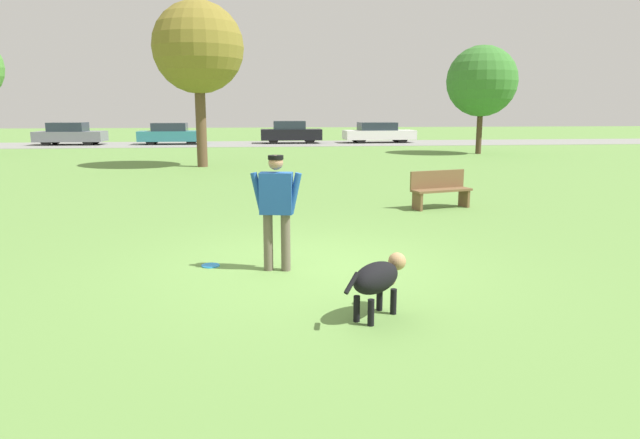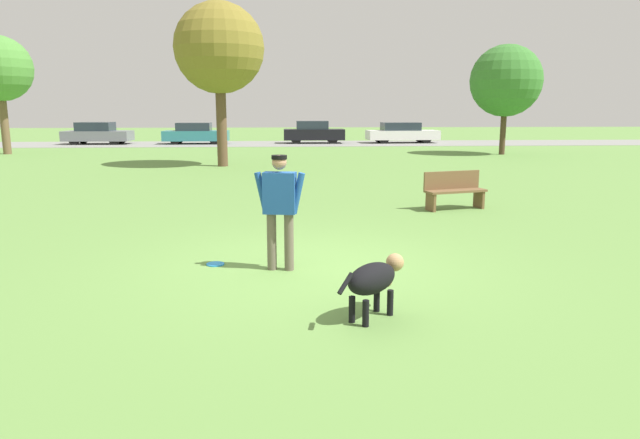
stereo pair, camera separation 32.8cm
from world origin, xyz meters
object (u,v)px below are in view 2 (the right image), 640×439
object	(u,v)px
parked_car_grey	(97,133)
parked_car_black	(314,132)
person	(280,203)
park_bench	(454,189)
parked_car_teal	(196,134)
dog	(375,279)
tree_far_right	(506,81)
tree_mid_center	(219,49)
parked_car_white	(402,133)
frisbee	(215,264)

from	to	relation	value
parked_car_grey	parked_car_black	world-z (taller)	parked_car_black
person	park_bench	size ratio (longest dim) A/B	1.10
person	parked_car_teal	world-z (taller)	person
dog	parked_car_black	distance (m)	31.12
dog	tree_far_right	world-z (taller)	tree_far_right
parked_car_black	park_bench	distance (m)	24.58
tree_far_right	parked_car_grey	bearing A→B (deg)	156.91
tree_mid_center	parked_car_black	bearing A→B (deg)	73.36
person	parked_car_teal	xyz separation A→B (m)	(-5.42, 28.95, -0.30)
dog	tree_mid_center	distance (m)	17.41
dog	tree_far_right	size ratio (longest dim) A/B	0.16
dog	parked_car_white	bearing A→B (deg)	33.09
parked_car_teal	park_bench	world-z (taller)	parked_car_teal
parked_car_grey	parked_car_black	size ratio (longest dim) A/B	1.05
parked_car_teal	park_bench	distance (m)	26.00
parked_car_teal	parked_car_grey	bearing A→B (deg)	178.40
frisbee	tree_mid_center	bearing A→B (deg)	95.35
dog	tree_far_right	bearing A→B (deg)	21.05
parked_car_white	parked_car_black	bearing A→B (deg)	177.22
parked_car_grey	park_bench	bearing A→B (deg)	-56.86
parked_car_grey	parked_car_white	xyz separation A→B (m)	(19.29, 0.07, -0.01)
person	dog	size ratio (longest dim) A/B	1.87
parked_car_white	dog	bearing A→B (deg)	-104.79
parked_car_grey	person	bearing A→B (deg)	-67.44
parked_car_black	parked_car_white	xyz separation A→B (m)	(5.74, -0.03, -0.04)
frisbee	parked_car_grey	size ratio (longest dim) A/B	0.06
person	parked_car_grey	xyz separation A→B (m)	(-11.52, 29.07, -0.28)
park_bench	parked_car_black	bearing A→B (deg)	78.53
tree_far_right	tree_mid_center	distance (m)	13.94
tree_far_right	park_bench	world-z (taller)	tree_far_right
frisbee	parked_car_white	bearing A→B (deg)	73.19
parked_car_grey	parked_car_teal	size ratio (longest dim) A/B	1.01
tree_far_right	parked_car_black	xyz separation A→B (m)	(-8.70, 9.58, -2.80)
person	tree_mid_center	size ratio (longest dim) A/B	0.26
frisbee	park_bench	world-z (taller)	park_bench
tree_mid_center	parked_car_black	xyz separation A→B (m)	(4.32, 14.47, -3.71)
tree_far_right	parked_car_black	bearing A→B (deg)	132.23
person	parked_car_grey	world-z (taller)	person
person	tree_mid_center	distance (m)	15.28
dog	parked_car_grey	world-z (taller)	parked_car_grey
park_bench	dog	bearing A→B (deg)	-129.06
parked_car_black	parked_car_teal	bearing A→B (deg)	-177.80
frisbee	parked_car_teal	distance (m)	28.99
parked_car_black	tree_mid_center	bearing A→B (deg)	-106.18
park_bench	parked_car_teal	bearing A→B (deg)	95.18
person	tree_far_right	xyz separation A→B (m)	(10.73, 19.59, 2.55)
tree_mid_center	parked_car_teal	xyz separation A→B (m)	(-3.12, 14.25, -3.76)
parked_car_grey	parked_car_white	bearing A→B (deg)	1.17
tree_mid_center	park_bench	size ratio (longest dim) A/B	4.21
parked_car_white	parked_car_grey	bearing A→B (deg)	177.70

